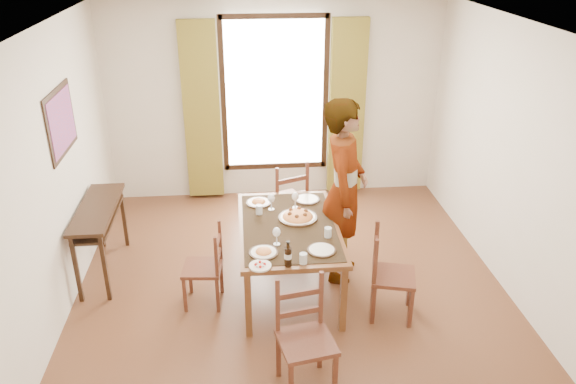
{
  "coord_description": "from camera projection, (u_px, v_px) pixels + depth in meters",
  "views": [
    {
      "loc": [
        -0.49,
        -4.86,
        3.48
      ],
      "look_at": [
        -0.01,
        0.36,
        1.0
      ],
      "focal_mm": 35.0,
      "sensor_mm": 36.0,
      "label": 1
    }
  ],
  "objects": [
    {
      "name": "wine_glass_a",
      "position": [
        277.0,
        236.0,
        5.28
      ],
      "size": [
        0.08,
        0.08,
        0.18
      ],
      "primitive_type": null,
      "color": "white",
      "rests_on": "dining_table"
    },
    {
      "name": "tumbler_b",
      "position": [
        259.0,
        210.0,
        5.87
      ],
      "size": [
        0.07,
        0.07,
        0.1
      ],
      "primitive_type": "cylinder",
      "color": "silver",
      "rests_on": "dining_table"
    },
    {
      "name": "wine_bottle",
      "position": [
        288.0,
        253.0,
        4.94
      ],
      "size": [
        0.07,
        0.07,
        0.25
      ],
      "primitive_type": null,
      "color": "black",
      "rests_on": "dining_table"
    },
    {
      "name": "chair_north",
      "position": [
        286.0,
        203.0,
        6.75
      ],
      "size": [
        0.59,
        0.59,
        1.03
      ],
      "rotation": [
        0.0,
        0.0,
        3.52
      ],
      "color": "brown",
      "rests_on": "ground"
    },
    {
      "name": "tumbler_a",
      "position": [
        328.0,
        232.0,
        5.43
      ],
      "size": [
        0.07,
        0.07,
        0.1
      ],
      "primitive_type": "cylinder",
      "color": "silver",
      "rests_on": "dining_table"
    },
    {
      "name": "dining_table",
      "position": [
        289.0,
        231.0,
        5.69
      ],
      "size": [
        1.0,
        1.59,
        0.76
      ],
      "color": "brown",
      "rests_on": "ground"
    },
    {
      "name": "ground",
      "position": [
        292.0,
        292.0,
        5.91
      ],
      "size": [
        5.0,
        5.0,
        0.0
      ],
      "primitive_type": "plane",
      "color": "#4D2E18",
      "rests_on": "ground"
    },
    {
      "name": "wine_glass_c",
      "position": [
        271.0,
        202.0,
        5.94
      ],
      "size": [
        0.08,
        0.08,
        0.18
      ],
      "primitive_type": null,
      "color": "white",
      "rests_on": "dining_table"
    },
    {
      "name": "chair_west",
      "position": [
        205.0,
        269.0,
        5.59
      ],
      "size": [
        0.41,
        0.41,
        0.86
      ],
      "rotation": [
        0.0,
        0.0,
        -1.67
      ],
      "color": "brown",
      "rests_on": "ground"
    },
    {
      "name": "console_table",
      "position": [
        98.0,
        217.0,
        5.99
      ],
      "size": [
        0.38,
        1.2,
        0.8
      ],
      "color": "black",
      "rests_on": "ground"
    },
    {
      "name": "chair_south",
      "position": [
        305.0,
        340.0,
        4.54
      ],
      "size": [
        0.51,
        0.51,
        0.97
      ],
      "rotation": [
        0.0,
        0.0,
        0.19
      ],
      "color": "brown",
      "rests_on": "ground"
    },
    {
      "name": "pasta_platter",
      "position": [
        298.0,
        215.0,
        5.77
      ],
      "size": [
        0.4,
        0.4,
        0.1
      ],
      "primitive_type": null,
      "color": "red",
      "rests_on": "dining_table"
    },
    {
      "name": "man",
      "position": [
        344.0,
        191.0,
        5.83
      ],
      "size": [
        0.98,
        0.86,
        1.99
      ],
      "primitive_type": "imported",
      "rotation": [
        0.0,
        0.0,
        1.29
      ],
      "color": "gray",
      "rests_on": "ground"
    },
    {
      "name": "plate_se",
      "position": [
        322.0,
        248.0,
        5.2
      ],
      "size": [
        0.27,
        0.27,
        0.05
      ],
      "primitive_type": null,
      "color": "silver",
      "rests_on": "dining_table"
    },
    {
      "name": "chair_east",
      "position": [
        390.0,
        277.0,
        5.4
      ],
      "size": [
        0.5,
        0.5,
        0.93
      ],
      "rotation": [
        0.0,
        0.0,
        1.32
      ],
      "color": "brown",
      "rests_on": "ground"
    },
    {
      "name": "wine_glass_b",
      "position": [
        295.0,
        200.0,
        5.97
      ],
      "size": [
        0.08,
        0.08,
        0.18
      ],
      "primitive_type": null,
      "color": "white",
      "rests_on": "dining_table"
    },
    {
      "name": "plate_sw",
      "position": [
        264.0,
        251.0,
        5.16
      ],
      "size": [
        0.27,
        0.27,
        0.05
      ],
      "primitive_type": null,
      "color": "silver",
      "rests_on": "dining_table"
    },
    {
      "name": "plate_nw",
      "position": [
        259.0,
        201.0,
        6.1
      ],
      "size": [
        0.27,
        0.27,
        0.05
      ],
      "primitive_type": null,
      "color": "silver",
      "rests_on": "dining_table"
    },
    {
      "name": "tumbler_c",
      "position": [
        303.0,
        258.0,
        5.0
      ],
      "size": [
        0.07,
        0.07,
        0.1
      ],
      "primitive_type": "cylinder",
      "color": "silver",
      "rests_on": "dining_table"
    },
    {
      "name": "room_shell",
      "position": [
        291.0,
        151.0,
        5.36
      ],
      "size": [
        4.6,
        5.1,
        2.74
      ],
      "color": "silver",
      "rests_on": "ground"
    },
    {
      "name": "plate_ne",
      "position": [
        307.0,
        198.0,
        6.17
      ],
      "size": [
        0.27,
        0.27,
        0.05
      ],
      "primitive_type": null,
      "color": "silver",
      "rests_on": "dining_table"
    },
    {
      "name": "caprese_plate",
      "position": [
        260.0,
        265.0,
        4.96
      ],
      "size": [
        0.2,
        0.2,
        0.04
      ],
      "primitive_type": null,
      "color": "silver",
      "rests_on": "dining_table"
    }
  ]
}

